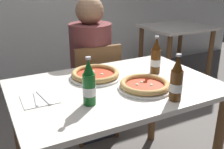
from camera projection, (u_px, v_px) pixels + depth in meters
name	position (u px, v px, depth m)	size (l,w,h in m)	color
dining_table_main	(116.00, 103.00, 1.58)	(1.20, 0.80, 0.75)	silver
chair_behind_table	(94.00, 87.00, 2.19)	(0.41, 0.41, 0.85)	brown
diner_seated	(91.00, 73.00, 2.20)	(0.34, 0.34, 1.21)	#2D3342
dining_table_background	(176.00, 38.00, 3.39)	(0.80, 0.70, 0.75)	silver
pizza_margherita_near	(145.00, 85.00, 1.48)	(0.31, 0.31, 0.04)	white
pizza_marinara_far	(95.00, 74.00, 1.65)	(0.33, 0.33, 0.04)	white
beer_bottle_left	(156.00, 58.00, 1.70)	(0.07, 0.07, 0.25)	#512D0F
beer_bottle_center	(176.00, 81.00, 1.32)	(0.07, 0.07, 0.25)	#512D0F
beer_bottle_right	(89.00, 85.00, 1.28)	(0.07, 0.07, 0.25)	#14591E
napkin_with_cutlery	(40.00, 99.00, 1.36)	(0.18, 0.19, 0.01)	white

